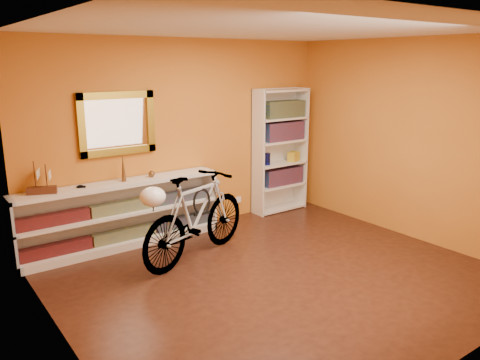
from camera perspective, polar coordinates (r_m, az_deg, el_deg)
floor at (r=5.36m, az=4.48°, el=-11.44°), size 4.50×4.00×0.01m
ceiling at (r=4.85m, az=5.09°, el=17.61°), size 4.50×4.00×0.01m
back_wall at (r=6.57m, az=-6.72°, el=5.20°), size 4.50×0.01×2.60m
left_wall at (r=3.91m, az=-21.24°, el=-1.73°), size 0.01×4.00×2.60m
right_wall at (r=6.62m, az=19.81°, el=4.53°), size 0.01×4.00×2.60m
gilt_mirror at (r=6.10m, az=-14.45°, el=6.55°), size 0.98×0.06×0.78m
wall_socket at (r=7.26m, az=-0.20°, el=-2.37°), size 0.09×0.02×0.09m
console_unit at (r=6.18m, az=-13.87°, el=-4.04°), size 2.60×0.35×0.85m
cd_row_lower at (r=6.24m, az=-13.66°, el=-6.31°), size 2.50×0.13×0.14m
cd_row_upper at (r=6.13m, az=-13.86°, el=-3.11°), size 2.50×0.13×0.14m
model_ship at (r=5.76m, az=-22.73°, el=0.29°), size 0.34×0.22×0.38m
toy_car at (r=5.91m, az=-18.44°, el=-0.88°), size 0.00×0.00×0.00m
bronze_ornament at (r=6.04m, az=-13.78°, el=1.44°), size 0.06×0.06×0.35m
decorative_orb at (r=6.22m, az=-10.52°, el=0.71°), size 0.08×0.08×0.08m
bookcase at (r=7.40m, az=4.81°, el=3.48°), size 0.90×0.30×1.90m
book_row_a at (r=7.52m, az=5.03°, el=0.48°), size 0.70×0.22×0.26m
book_row_b at (r=7.38m, az=5.15°, el=5.85°), size 0.70×0.22×0.28m
book_row_c at (r=7.34m, az=5.21°, el=8.44°), size 0.70×0.22×0.25m
travel_mug at (r=7.24m, az=3.31°, el=2.53°), size 0.08×0.08×0.19m
red_tin at (r=7.21m, az=3.53°, el=8.15°), size 0.16×0.16×0.20m
yellow_bag at (r=7.56m, az=6.43°, el=2.81°), size 0.22×0.19×0.15m
bicycle at (r=5.65m, az=-5.25°, el=-4.34°), size 1.00×1.84×1.05m
helmet at (r=5.06m, az=-10.39°, el=-1.98°), size 0.28×0.26×0.21m
u_lock at (r=5.67m, az=-4.59°, el=-2.57°), size 0.24×0.03×0.24m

